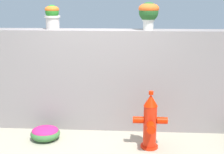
% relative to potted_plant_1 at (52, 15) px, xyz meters
% --- Properties ---
extents(ground_plane, '(24.00, 24.00, 0.00)m').
position_rel_potted_plant_1_xyz_m(ground_plane, '(0.76, -0.94, -1.97)').
color(ground_plane, '#A79F89').
extents(stone_wall, '(5.48, 0.39, 1.74)m').
position_rel_potted_plant_1_xyz_m(stone_wall, '(0.76, -0.03, -1.10)').
color(stone_wall, gray).
rests_on(stone_wall, ground).
extents(potted_plant_1, '(0.27, 0.27, 0.40)m').
position_rel_potted_plant_1_xyz_m(potted_plant_1, '(0.00, 0.00, 0.00)').
color(potted_plant_1, beige).
rests_on(potted_plant_1, stone_wall).
extents(potted_plant_2, '(0.33, 0.33, 0.45)m').
position_rel_potted_plant_1_xyz_m(potted_plant_2, '(1.61, -0.06, 0.06)').
color(potted_plant_2, silver).
rests_on(potted_plant_2, stone_wall).
extents(fire_hydrant, '(0.53, 0.42, 0.91)m').
position_rel_potted_plant_1_xyz_m(fire_hydrant, '(1.64, -0.80, -1.55)').
color(fire_hydrant, red).
rests_on(fire_hydrant, ground).
extents(flower_bush_right, '(0.48, 0.43, 0.23)m').
position_rel_potted_plant_1_xyz_m(flower_bush_right, '(-0.05, -0.62, -1.86)').
color(flower_bush_right, '#3F743C').
rests_on(flower_bush_right, ground).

